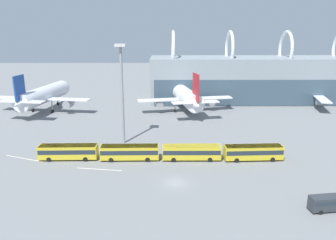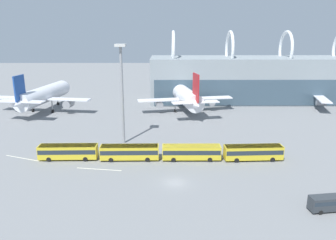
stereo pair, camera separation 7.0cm
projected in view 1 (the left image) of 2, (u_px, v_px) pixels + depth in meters
name	position (u px, v px, depth m)	size (l,w,h in m)	color
ground_plane	(175.00, 183.00, 59.82)	(440.00, 440.00, 0.00)	slate
airliner_at_gate_near	(43.00, 95.00, 110.10)	(33.70, 33.70, 14.06)	silver
airliner_at_gate_far	(185.00, 96.00, 110.83)	(32.28, 35.07, 14.53)	white
airliner_parked_remote	(314.00, 91.00, 121.22)	(33.87, 33.24, 13.84)	silver
shuttle_bus_0	(68.00, 151.00, 70.15)	(12.46, 3.03, 3.19)	gold
shuttle_bus_1	(130.00, 151.00, 69.90)	(12.45, 3.01, 3.19)	gold
shuttle_bus_2	(191.00, 151.00, 69.92)	(12.41, 2.89, 3.19)	gold
shuttle_bus_3	(253.00, 152.00, 69.86)	(12.53, 3.38, 3.19)	gold
service_van_foreground	(329.00, 202.00, 50.28)	(6.13, 2.67, 2.45)	#2D3338
floodlight_mast	(122.00, 83.00, 76.86)	(2.43, 2.43, 23.87)	gray
lane_stripe_0	(24.00, 158.00, 71.06)	(10.07, 0.25, 0.01)	silver
lane_stripe_1	(99.00, 169.00, 65.58)	(9.32, 0.25, 0.01)	silver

